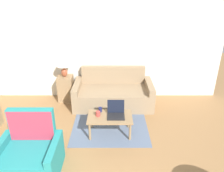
% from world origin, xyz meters
% --- Properties ---
extents(wall_back, '(6.65, 0.06, 2.60)m').
position_xyz_m(wall_back, '(-0.00, 3.89, 1.31)').
color(wall_back, silver).
rests_on(wall_back, ground_plane).
extents(rug, '(1.51, 2.00, 0.01)m').
position_xyz_m(rug, '(0.62, 2.79, 0.00)').
color(rug, slate).
rests_on(rug, ground_plane).
extents(couch, '(1.83, 0.91, 0.84)m').
position_xyz_m(couch, '(0.69, 3.43, 0.26)').
color(couch, '#937A5B').
rests_on(couch, ground_plane).
extents(armchair, '(0.90, 0.73, 0.93)m').
position_xyz_m(armchair, '(-0.57, 1.30, 0.27)').
color(armchair, teal).
rests_on(armchair, ground_plane).
extents(side_table, '(0.36, 0.36, 0.63)m').
position_xyz_m(side_table, '(-0.48, 3.61, 0.32)').
color(side_table, '#937551').
rests_on(side_table, ground_plane).
extents(table_lamp, '(0.34, 0.34, 0.53)m').
position_xyz_m(table_lamp, '(-0.48, 3.61, 0.99)').
color(table_lamp, brown).
rests_on(table_lamp, side_table).
extents(coffee_table, '(0.84, 0.50, 0.38)m').
position_xyz_m(coffee_table, '(0.62, 2.22, 0.33)').
color(coffee_table, '#8E704C').
rests_on(coffee_table, ground_plane).
extents(laptop, '(0.32, 0.32, 0.26)m').
position_xyz_m(laptop, '(0.73, 2.26, 0.44)').
color(laptop, black).
rests_on(laptop, coffee_table).
extents(cup_navy, '(0.07, 0.07, 0.09)m').
position_xyz_m(cup_navy, '(0.43, 2.40, 0.43)').
color(cup_navy, '#191E4C').
rests_on(cup_navy, coffee_table).
extents(cup_yellow, '(0.08, 0.08, 0.09)m').
position_xyz_m(cup_yellow, '(0.40, 2.24, 0.43)').
color(cup_yellow, '#B23D38').
rests_on(cup_yellow, coffee_table).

